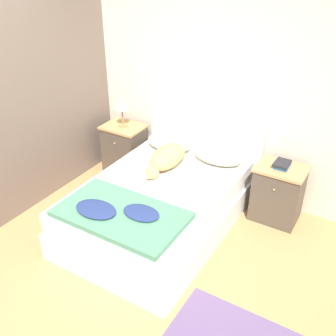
{
  "coord_description": "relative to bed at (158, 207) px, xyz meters",
  "views": [
    {
      "loc": [
        1.93,
        -1.76,
        2.66
      ],
      "look_at": [
        0.13,
        1.24,
        0.62
      ],
      "focal_mm": 42.0,
      "sensor_mm": 36.0,
      "label": 1
    }
  ],
  "objects": [
    {
      "name": "nightstand_left",
      "position": [
        -1.01,
        0.79,
        0.06
      ],
      "size": [
        0.51,
        0.41,
        0.64
      ],
      "color": "#4C4238",
      "rests_on": "ground_plane"
    },
    {
      "name": "book_stack",
      "position": [
        1.01,
        0.8,
        0.41
      ],
      "size": [
        0.15,
        0.2,
        0.05
      ],
      "color": "#285689",
      "rests_on": "nightstand_right"
    },
    {
      "name": "ground_plane",
      "position": [
        -0.13,
        -1.04,
        -0.26
      ],
      "size": [
        16.0,
        16.0,
        0.0
      ],
      "primitive_type": "plane",
      "color": "tan"
    },
    {
      "name": "wall_back",
      "position": [
        -0.13,
        1.09,
        1.02
      ],
      "size": [
        9.0,
        0.06,
        2.55
      ],
      "color": "beige",
      "rests_on": "ground_plane"
    },
    {
      "name": "wall_side_left",
      "position": [
        -1.47,
        0.01,
        1.02
      ],
      "size": [
        0.06,
        3.1,
        2.55
      ],
      "color": "#706056",
      "rests_on": "ground_plane"
    },
    {
      "name": "quilt",
      "position": [
        -0.01,
        -0.62,
        0.3
      ],
      "size": [
        1.15,
        0.67,
        0.09
      ],
      "color": "#4C8466",
      "rests_on": "bed"
    },
    {
      "name": "dog",
      "position": [
        -0.12,
        0.37,
        0.38
      ],
      "size": [
        0.29,
        0.77,
        0.23
      ],
      "color": "tan",
      "rests_on": "bed"
    },
    {
      "name": "headboard",
      "position": [
        0.0,
        1.02,
        0.26
      ],
      "size": [
        1.45,
        0.06,
        0.99
      ],
      "color": "white",
      "rests_on": "ground_plane"
    },
    {
      "name": "bed",
      "position": [
        0.0,
        0.0,
        0.0
      ],
      "size": [
        1.37,
        1.99,
        0.52
      ],
      "color": "white",
      "rests_on": "ground_plane"
    },
    {
      "name": "pillow_right",
      "position": [
        0.31,
        0.76,
        0.34
      ],
      "size": [
        0.56,
        0.36,
        0.15
      ],
      "color": "beige",
      "rests_on": "bed"
    },
    {
      "name": "table_lamp",
      "position": [
        -1.01,
        0.79,
        0.66
      ],
      "size": [
        0.17,
        0.17,
        0.37
      ],
      "color": "#9E7A4C",
      "rests_on": "nightstand_left"
    },
    {
      "name": "nightstand_right",
      "position": [
        1.01,
        0.79,
        0.06
      ],
      "size": [
        0.51,
        0.41,
        0.64
      ],
      "color": "#4C4238",
      "rests_on": "ground_plane"
    },
    {
      "name": "pillow_left",
      "position": [
        -0.31,
        0.76,
        0.34
      ],
      "size": [
        0.56,
        0.36,
        0.15
      ],
      "color": "beige",
      "rests_on": "bed"
    }
  ]
}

